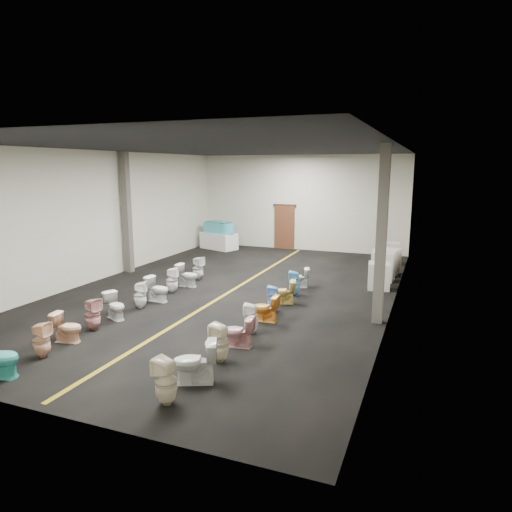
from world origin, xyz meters
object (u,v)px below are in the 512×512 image
Objects in this scene: toilet_right_4 at (251,319)px; toilet_right_7 at (284,292)px; toilet_left_5 at (140,295)px; toilet_right_0 at (166,382)px; appliance_crate_d at (391,253)px; toilet_right_3 at (239,332)px; toilet_right_5 at (266,308)px; appliance_crate_b at (383,266)px; toilet_left_3 at (93,314)px; toilet_right_6 at (274,299)px; appliance_crate_a at (379,276)px; toilet_left_6 at (158,289)px; toilet_left_4 at (115,306)px; toilet_right_2 at (220,343)px; toilet_left_8 at (187,275)px; toilet_right_9 at (299,278)px; toilet_right_1 at (195,362)px; bathtub at (219,227)px; appliance_crate_c at (386,261)px; toilet_left_1 at (41,340)px; toilet_left_2 at (67,327)px; toilet_left_7 at (172,280)px; display_table at (219,241)px; toilet_left_9 at (198,268)px.

toilet_right_4 is 1.05× the size of toilet_right_7.
toilet_left_5 is 5.62m from toilet_right_0.
appliance_crate_d is 1.16× the size of toilet_left_5.
toilet_right_5 is (-0.03, 1.83, 0.00)m from toilet_right_3.
appliance_crate_b is 1.25× the size of toilet_left_3.
toilet_left_3 is 1.10× the size of toilet_right_6.
appliance_crate_a is 5.79m from toilet_right_4.
toilet_right_0 is (3.51, -5.09, 0.04)m from toilet_left_6.
toilet_left_4 is 4.00m from toilet_right_2.
appliance_crate_d is at bearing -44.36° from toilet_left_8.
toilet_right_1 is at bearing -18.15° from toilet_right_9.
bathtub is 9.68m from toilet_left_5.
bathtub is 2.54× the size of toilet_right_3.
appliance_crate_c is at bearing -61.40° from toilet_left_5.
toilet_left_5 is (2.11, -9.42, -0.68)m from bathtub.
toilet_left_1 is 0.89m from toilet_left_2.
toilet_left_6 is at bearing -89.51° from toilet_right_7.
toilet_right_2 is (3.60, -3.21, 0.03)m from toilet_left_6.
appliance_crate_a is 2.36m from appliance_crate_c.
toilet_left_8 is at bearing -144.93° from toilet_right_0.
toilet_right_7 is at bearing -103.73° from toilet_left_7.
appliance_crate_c is 10.72m from toilet_left_3.
toilet_right_0 reaches higher than toilet_right_3.
appliance_crate_c is at bearing 171.88° from toilet_right_2.
toilet_left_6 is at bearing -137.47° from toilet_right_0.
appliance_crate_a is 0.93× the size of appliance_crate_c.
appliance_crate_a reaches higher than toilet_right_2.
toilet_left_5 is (-6.03, -4.58, -0.05)m from appliance_crate_a.
toilet_right_9 is (3.62, 4.83, -0.02)m from toilet_left_4.
toilet_right_2 is 1.74m from toilet_right_4.
display_table is 9.46m from toilet_right_7.
toilet_right_1 is at bearing -104.35° from appliance_crate_b.
toilet_left_3 reaches higher than toilet_left_2.
toilet_right_1 reaches higher than toilet_left_2.
toilet_left_8 is at bearing -161.72° from appliance_crate_a.
toilet_right_2 reaches higher than toilet_right_6.
toilet_left_6 is 1.83m from toilet_left_8.
toilet_left_9 is at bearing 7.46° from toilet_left_6.
toilet_left_4 is 4.71m from toilet_right_7.
appliance_crate_c is 1.86m from appliance_crate_d.
appliance_crate_b is at bearing -3.43° from bathtub.
toilet_right_2 is 1.22× the size of toilet_right_9.
toilet_left_3 is (0.02, 0.82, 0.06)m from toilet_left_2.
appliance_crate_a is 6.58m from toilet_right_3.
appliance_crate_b is 1.24× the size of toilet_right_1.
toilet_left_2 is 3.97m from toilet_right_0.
toilet_right_0 is 0.87m from toilet_right_1.
appliance_crate_c is 9.19m from toilet_left_5.
toilet_left_3 is at bearing -61.84° from toilet_right_5.
appliance_crate_c is at bearing -65.61° from toilet_left_7.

